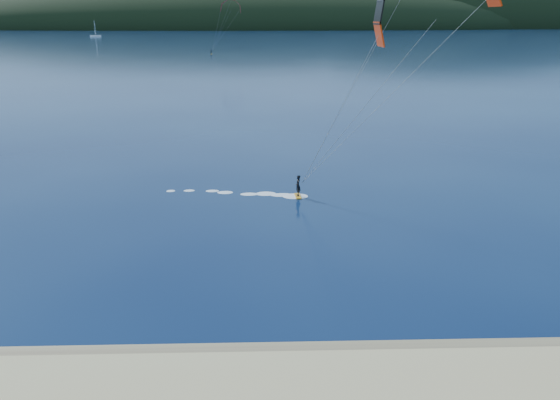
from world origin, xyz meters
name	(u,v)px	position (x,y,z in m)	size (l,w,h in m)	color
wet_sand	(245,361)	(0.00, 4.50, 0.05)	(220.00, 2.50, 0.10)	#7E6549
headland	(263,28)	(0.63, 745.28, 0.00)	(1200.00, 310.00, 140.00)	black
kitesurfer_near	(426,29)	(10.47, 19.31, 12.47)	(22.14, 9.49, 16.46)	orange
kitesurfer_far	(230,11)	(-10.86, 191.69, 15.31)	(12.33, 8.08, 17.98)	orange
sailboat	(96,36)	(-119.35, 394.39, 0.83)	(8.08, 5.03, 11.25)	white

